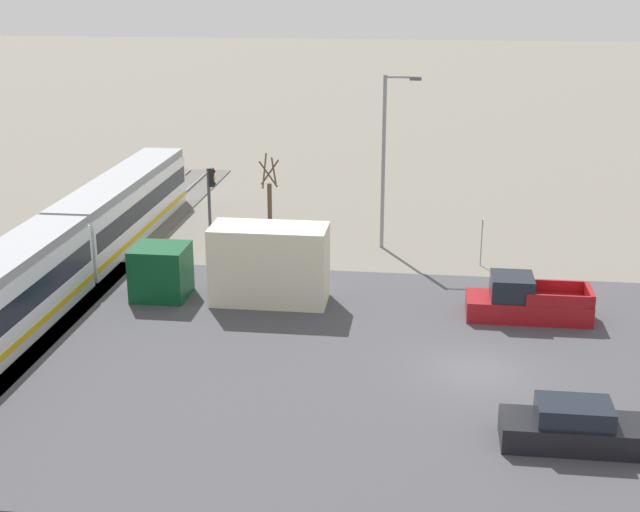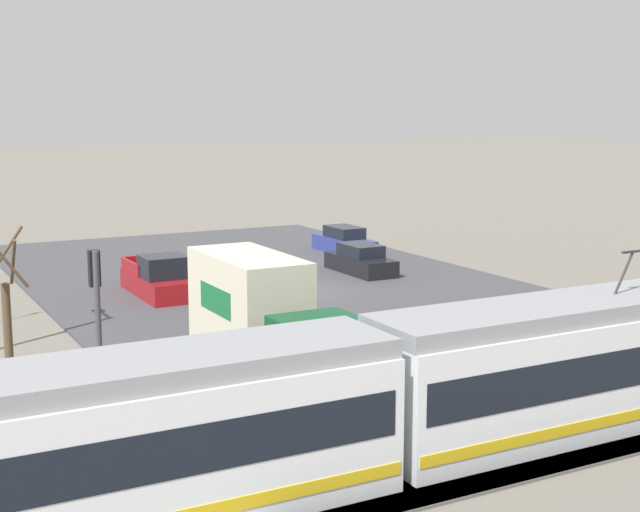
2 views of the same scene
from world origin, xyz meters
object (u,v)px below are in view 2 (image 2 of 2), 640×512
object	(u,v)px
sedan_car_0	(361,261)
sedan_car_1	(344,242)
pickup_truck	(160,279)
light_rail_tram	(378,400)
box_truck	(264,318)
traffic_light_pole	(97,314)
street_tree	(8,328)

from	to	relation	value
sedan_car_0	sedan_car_1	bearing A→B (deg)	-112.34
pickup_truck	sedan_car_1	bearing A→B (deg)	-154.00
light_rail_tram	box_truck	xyz separation A→B (m)	(-1.14, -8.76, -0.03)
sedan_car_0	traffic_light_pole	world-z (taller)	traffic_light_pole
light_rail_tram	sedan_car_0	world-z (taller)	light_rail_tram
sedan_car_1	sedan_car_0	bearing A→B (deg)	67.66
box_truck	traffic_light_pole	distance (m)	6.91
box_truck	street_tree	size ratio (longest dim) A/B	1.71
box_truck	street_tree	world-z (taller)	street_tree
sedan_car_1	traffic_light_pole	world-z (taller)	traffic_light_pole
box_truck	sedan_car_1	world-z (taller)	box_truck
sedan_car_0	light_rail_tram	bearing A→B (deg)	60.09
light_rail_tram	pickup_truck	xyz separation A→B (m)	(-1.72, -21.27, -0.95)
light_rail_tram	street_tree	distance (m)	10.94
sedan_car_1	light_rail_tram	bearing A→B (deg)	61.64
light_rail_tram	sedan_car_0	size ratio (longest dim) A/B	7.16
light_rail_tram	sedan_car_1	size ratio (longest dim) A/B	6.77
light_rail_tram	sedan_car_0	xyz separation A→B (m)	(-12.51, -21.75, -1.05)
light_rail_tram	street_tree	bearing A→B (deg)	-51.67
box_truck	traffic_light_pole	bearing A→B (deg)	25.68
light_rail_tram	traffic_light_pole	bearing A→B (deg)	-49.67
box_truck	street_tree	xyz separation A→B (m)	(7.92, 0.19, 0.65)
sedan_car_1	traffic_light_pole	xyz separation A→B (m)	(19.92, 21.91, 2.42)
box_truck	sedan_car_1	size ratio (longest dim) A/B	1.86
light_rail_tram	pickup_truck	distance (m)	21.36
sedan_car_1	street_tree	size ratio (longest dim) A/B	0.92
pickup_truck	street_tree	size ratio (longest dim) A/B	1.02
light_rail_tram	street_tree	size ratio (longest dim) A/B	6.23
sedan_car_0	pickup_truck	bearing A→B (deg)	2.56
light_rail_tram	traffic_light_pole	world-z (taller)	traffic_light_pole
light_rail_tram	street_tree	xyz separation A→B (m)	(6.77, -8.57, 0.61)
traffic_light_pole	sedan_car_1	bearing A→B (deg)	-132.28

